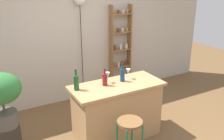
{
  "coord_description": "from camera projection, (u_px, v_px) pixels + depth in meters",
  "views": [
    {
      "loc": [
        -1.71,
        -2.63,
        2.34
      ],
      "look_at": [
        0.05,
        0.55,
        1.03
      ],
      "focal_mm": 39.85,
      "sensor_mm": 36.0,
      "label": 1
    }
  ],
  "objects": [
    {
      "name": "kitchen_counter",
      "position": [
        117.0,
        111.0,
        3.83
      ],
      "size": [
        1.39,
        0.63,
        0.89
      ],
      "color": "tan",
      "rests_on": "ground"
    },
    {
      "name": "bottle_vinegar",
      "position": [
        122.0,
        75.0,
        3.77
      ],
      "size": [
        0.07,
        0.07,
        0.28
      ],
      "color": "navy",
      "rests_on": "kitchen_counter"
    },
    {
      "name": "plant_stool",
      "position": [
        9.0,
        140.0,
        3.5
      ],
      "size": [
        0.34,
        0.34,
        0.45
      ],
      "primitive_type": "cylinder",
      "color": "#2D2823",
      "rests_on": "ground"
    },
    {
      "name": "bottle_soda_blue",
      "position": [
        76.0,
        82.0,
        3.46
      ],
      "size": [
        0.07,
        0.07,
        0.3
      ],
      "color": "#194C23",
      "rests_on": "kitchen_counter"
    },
    {
      "name": "bar_stool",
      "position": [
        130.0,
        132.0,
        3.26
      ],
      "size": [
        0.33,
        0.33,
        0.63
      ],
      "color": "#196642",
      "rests_on": "ground"
    },
    {
      "name": "pendant_globe_light",
      "position": [
        80.0,
        0.0,
        4.61
      ],
      "size": [
        0.24,
        0.24,
        2.14
      ],
      "color": "black",
      "rests_on": "ground"
    },
    {
      "name": "potted_plant",
      "position": [
        2.0,
        94.0,
        3.26
      ],
      "size": [
        0.53,
        0.48,
        0.78
      ],
      "color": "#514C47",
      "rests_on": "plant_stool"
    },
    {
      "name": "bottle_sauce_amber",
      "position": [
        105.0,
        79.0,
        3.62
      ],
      "size": [
        0.08,
        0.08,
        0.26
      ],
      "color": "maroon",
      "rests_on": "kitchen_counter"
    },
    {
      "name": "wine_glass_left",
      "position": [
        128.0,
        72.0,
        3.87
      ],
      "size": [
        0.07,
        0.07,
        0.16
      ],
      "color": "silver",
      "rests_on": "kitchen_counter"
    },
    {
      "name": "back_wall",
      "position": [
        75.0,
        32.0,
        4.87
      ],
      "size": [
        6.4,
        0.1,
        2.8
      ],
      "primitive_type": "cube",
      "color": "#BCB2A3",
      "rests_on": "ground"
    },
    {
      "name": "wine_glass_center",
      "position": [
        107.0,
        75.0,
        3.71
      ],
      "size": [
        0.07,
        0.07,
        0.16
      ],
      "color": "silver",
      "rests_on": "kitchen_counter"
    },
    {
      "name": "spice_shelf",
      "position": [
        120.0,
        50.0,
        5.33
      ],
      "size": [
        0.47,
        0.16,
        1.89
      ],
      "color": "olive",
      "rests_on": "ground"
    }
  ]
}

